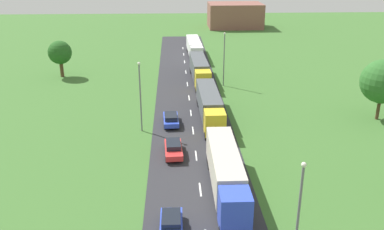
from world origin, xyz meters
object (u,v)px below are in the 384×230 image
truck_fourth (194,47)px  tree_elm (383,82)px  truck_lead (226,172)px  lamppost_second (140,94)px  tree_oak (60,53)px  truck_second (210,104)px  lamppost_third (224,57)px  lamppost_lead (299,211)px  car_third (173,148)px  truck_third (200,69)px  car_second (171,224)px  distant_building (235,15)px  car_fourth (171,119)px

truck_fourth → tree_elm: (22.39, -36.62, 3.11)m
truck_lead → lamppost_second: bearing=119.9°
truck_fourth → tree_oak: size_ratio=2.25×
truck_second → lamppost_third: size_ratio=1.63×
tree_oak → tree_elm: size_ratio=0.80×
lamppost_lead → tree_elm: 33.01m
tree_elm → lamppost_lead: bearing=-124.5°
truck_fourth → car_third: bearing=-95.7°
truck_second → lamppost_lead: bearing=-82.9°
truck_third → car_second: size_ratio=3.41×
lamppost_lead → truck_second: bearing=97.1°
truck_third → truck_fourth: bearing=89.9°
truck_fourth → car_third: 46.31m
truck_third → truck_second: bearing=-89.3°
tree_elm → car_second: bearing=-139.9°
lamppost_lead → lamppost_second: lamppost_second is taller
car_third → car_second: bearing=-91.0°
tree_oak → lamppost_lead: bearing=-60.7°
truck_lead → truck_third: (-0.10, 36.18, -0.07)m
car_second → lamppost_lead: (8.58, -4.24, 3.80)m
lamppost_lead → distant_building: 101.66m
lamppost_lead → tree_elm: lamppost_lead is taller
lamppost_lead → truck_third: bearing=94.7°
truck_third → tree_oak: bearing=170.7°
lamppost_lead → lamppost_third: (0.05, 43.10, 0.32)m
tree_elm → distant_building: (-8.54, 73.95, -1.71)m
truck_lead → truck_second: size_ratio=0.96×
car_second → lamppost_lead: 10.30m
car_third → car_fourth: size_ratio=1.01×
car_second → tree_elm: size_ratio=0.52×
tree_oak → truck_fourth: bearing=29.9°
truck_fourth → tree_elm: bearing=-58.6°
truck_fourth → distant_building: size_ratio=0.93×
car_third → distant_building: size_ratio=0.30×
distant_building → lamppost_lead: bearing=-95.7°
truck_fourth → car_third: size_ratio=3.11×
car_second → truck_second: bearing=78.1°
tree_oak → truck_third: bearing=-9.3°
lamppost_third → tree_elm: lamppost_third is taller
lamppost_lead → car_third: bearing=115.2°
truck_second → lamppost_lead: lamppost_lead is taller
truck_third → tree_oak: size_ratio=2.22×
truck_fourth → distant_building: bearing=69.6°
lamppost_lead → tree_oak: lamppost_lead is taller
truck_fourth → car_second: size_ratio=3.46×
car_second → tree_oak: (-19.40, 45.63, 3.54)m
truck_lead → car_fourth: 17.54m
truck_second → lamppost_lead: (3.53, -28.25, 2.48)m
lamppost_third → car_fourth: bearing=-117.6°
truck_lead → truck_third: bearing=90.2°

